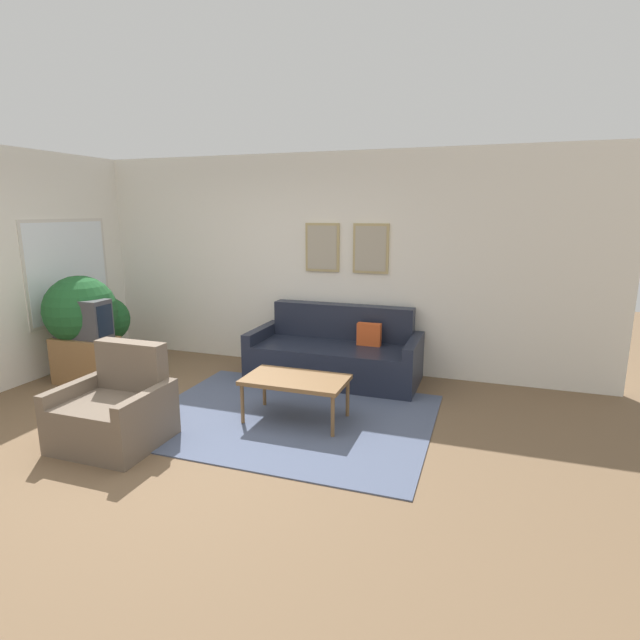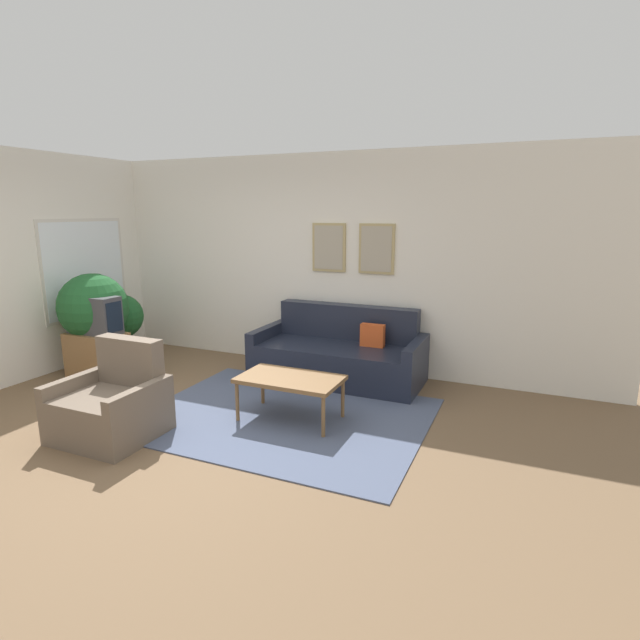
{
  "view_description": "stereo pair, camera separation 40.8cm",
  "coord_description": "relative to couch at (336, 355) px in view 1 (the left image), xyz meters",
  "views": [
    {
      "loc": [
        2.53,
        -3.44,
        1.99
      ],
      "look_at": [
        0.83,
        1.5,
        0.85
      ],
      "focal_mm": 28.0,
      "sensor_mm": 36.0,
      "label": 1
    },
    {
      "loc": [
        2.91,
        -3.29,
        1.99
      ],
      "look_at": [
        0.83,
        1.5,
        0.85
      ],
      "focal_mm": 28.0,
      "sensor_mm": 36.0,
      "label": 2
    }
  ],
  "objects": [
    {
      "name": "potted_plant_tall",
      "position": [
        -2.89,
        -0.96,
        0.51
      ],
      "size": [
        0.83,
        0.83,
        1.25
      ],
      "color": "beige",
      "rests_on": "ground_plane"
    },
    {
      "name": "ground_plane",
      "position": [
        -0.83,
        -2.09,
        -0.3
      ],
      "size": [
        16.0,
        16.0,
        0.0
      ],
      "primitive_type": "plane",
      "color": "brown"
    },
    {
      "name": "couch",
      "position": [
        0.0,
        0.0,
        0.0
      ],
      "size": [
        2.01,
        0.9,
        0.86
      ],
      "color": "#1E2333",
      "rests_on": "ground_plane"
    },
    {
      "name": "tv_stand",
      "position": [
        -2.74,
        -1.1,
        -0.02
      ],
      "size": [
        0.71,
        0.4,
        0.55
      ],
      "color": "olive",
      "rests_on": "ground_plane"
    },
    {
      "name": "area_rug",
      "position": [
        -0.08,
        -1.29,
        -0.29
      ],
      "size": [
        2.76,
        2.14,
        0.01
      ],
      "color": "#4C5670",
      "rests_on": "ground_plane"
    },
    {
      "name": "tv",
      "position": [
        -2.73,
        -1.1,
        0.48
      ],
      "size": [
        0.66,
        0.28,
        0.46
      ],
      "color": "#424247",
      "rests_on": "tv_stand"
    },
    {
      "name": "wall_left_window",
      "position": [
        -3.45,
        -1.45,
        1.05
      ],
      "size": [
        0.08,
        8.0,
        2.7
      ],
      "color": "white",
      "rests_on": "ground_plane"
    },
    {
      "name": "coffee_table",
      "position": [
        0.01,
        -1.32,
        0.1
      ],
      "size": [
        0.98,
        0.57,
        0.44
      ],
      "color": "brown",
      "rests_on": "ground_plane"
    },
    {
      "name": "potted_plant_by_window",
      "position": [
        -3.08,
        -0.35,
        0.26
      ],
      "size": [
        0.6,
        0.6,
        0.89
      ],
      "color": "#935638",
      "rests_on": "ground_plane"
    },
    {
      "name": "armchair",
      "position": [
        -1.31,
        -2.26,
        -0.02
      ],
      "size": [
        0.85,
        0.76,
        0.85
      ],
      "rotation": [
        0.0,
        0.0,
        0.23
      ],
      "color": "#6B5B4C",
      "rests_on": "ground_plane"
    },
    {
      "name": "wall_back",
      "position": [
        -0.81,
        0.46,
        1.06
      ],
      "size": [
        8.0,
        0.09,
        2.7
      ],
      "color": "white",
      "rests_on": "ground_plane"
    }
  ]
}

